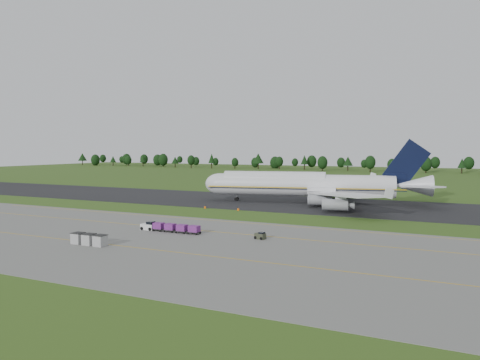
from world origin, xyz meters
The scene contains 10 objects.
ground centered at (0.00, 0.00, 0.00)m, with size 600.00×600.00×0.00m, color #2E4C16.
apron centered at (0.00, -34.00, 0.03)m, with size 300.00×52.00×0.06m, color #62635E.
taxiway centered at (0.00, 28.00, 0.04)m, with size 300.00×40.00×0.08m, color black.
apron_markings centered at (0.00, -26.98, 0.06)m, with size 300.00×30.20×0.01m.
tree_line centered at (8.04, 221.42, 6.06)m, with size 532.97×22.45×11.72m.
aircraft centered at (13.01, 31.58, 5.31)m, with size 66.44×63.07×18.61m.
baggage_train centered at (3.18, -25.84, 0.90)m, with size 12.95×1.66×1.59m.
utility_cart centered at (21.75, -24.88, 0.56)m, with size 2.06×1.52×1.02m.
uld_row centered at (-1.96, -41.64, 0.99)m, with size 6.68×1.88×1.86m.
edge_markers centered at (-2.78, 6.97, 0.27)m, with size 10.26×0.30×0.60m.
Camera 1 is at (53.58, -99.96, 16.20)m, focal length 35.00 mm.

